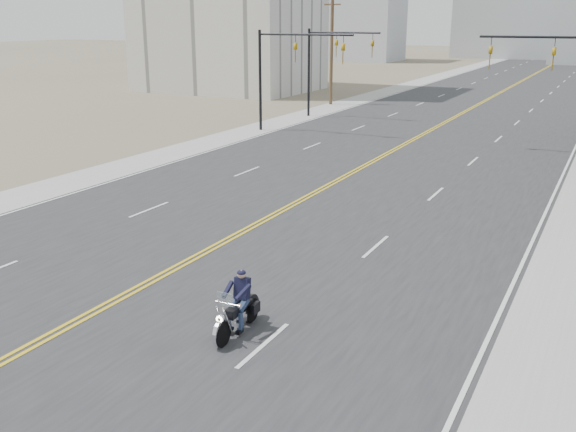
{
  "coord_description": "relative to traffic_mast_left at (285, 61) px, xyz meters",
  "views": [
    {
      "loc": [
        11.96,
        -8.18,
        7.59
      ],
      "look_at": [
        2.95,
        9.27,
        1.6
      ],
      "focal_mm": 40.0,
      "sensor_mm": 36.0,
      "label": 1
    }
  ],
  "objects": [
    {
      "name": "road",
      "position": [
        8.98,
        38.0,
        -4.93
      ],
      "size": [
        20.0,
        200.0,
        0.01
      ],
      "primitive_type": "cube",
      "color": "#303033",
      "rests_on": "ground"
    },
    {
      "name": "sidewalk_left",
      "position": [
        -2.52,
        38.0,
        -4.93
      ],
      "size": [
        3.0,
        200.0,
        0.01
      ],
      "primitive_type": "cube",
      "color": "#A5A5A0",
      "rests_on": "ground"
    },
    {
      "name": "traffic_mast_left",
      "position": [
        0.0,
        0.0,
        0.0
      ],
      "size": [
        7.1,
        0.26,
        7.0
      ],
      "color": "black",
      "rests_on": "ground"
    },
    {
      "name": "motorcyclist",
      "position": [
        13.07,
        -27.73,
        -4.13
      ],
      "size": [
        0.98,
        2.11,
        1.62
      ],
      "primitive_type": null,
      "rotation": [
        0.0,
        0.0,
        3.18
      ],
      "color": "black",
      "rests_on": "ground"
    },
    {
      "name": "haze_bldg_f",
      "position": [
        -41.02,
        98.0,
        3.06
      ],
      "size": [
        12.0,
        12.0,
        16.0
      ],
      "primitive_type": "cube",
      "color": "#ADB2B7",
      "rests_on": "ground"
    },
    {
      "name": "haze_bldg_a",
      "position": [
        -26.02,
        83.0,
        6.06
      ],
      "size": [
        14.0,
        12.0,
        22.0
      ],
      "primitive_type": "cube",
      "color": "#B7BCC6",
      "rests_on": "ground"
    },
    {
      "name": "traffic_mast_far",
      "position": [
        -0.33,
        8.0,
        -0.06
      ],
      "size": [
        6.1,
        0.26,
        7.0
      ],
      "color": "black",
      "rests_on": "ground"
    },
    {
      "name": "utility_pole_left",
      "position": [
        -3.52,
        16.0,
        0.54
      ],
      "size": [
        2.2,
        0.3,
        10.5
      ],
      "color": "brown",
      "rests_on": "ground"
    },
    {
      "name": "traffic_mast_right",
      "position": [
        17.95,
        0.0,
        0.0
      ],
      "size": [
        7.1,
        0.26,
        7.0
      ],
      "color": "black",
      "rests_on": "ground"
    }
  ]
}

